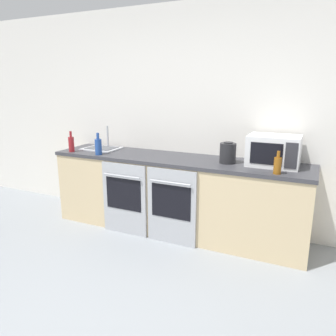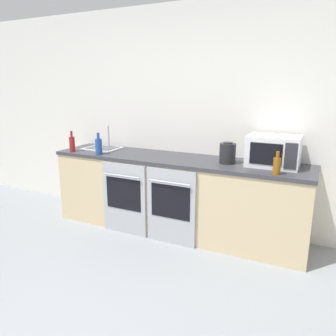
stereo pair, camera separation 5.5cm
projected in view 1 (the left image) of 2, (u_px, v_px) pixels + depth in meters
wall_back at (188, 118)px, 3.93m from camera, size 10.00×0.06×2.60m
counter_back at (176, 195)px, 3.83m from camera, size 2.98×0.66×0.89m
oven_left at (124, 199)px, 3.75m from camera, size 0.56×0.06×0.84m
oven_right at (171, 207)px, 3.51m from camera, size 0.56×0.06×0.84m
microwave at (274, 151)px, 3.32m from camera, size 0.51×0.39×0.31m
bottle_blue at (98, 146)px, 3.86m from camera, size 0.08×0.08×0.26m
bottle_red at (71, 144)px, 4.03m from camera, size 0.07×0.07×0.25m
bottle_amber at (278, 165)px, 3.02m from camera, size 0.07×0.07×0.22m
kettle at (228, 153)px, 3.44m from camera, size 0.17×0.17×0.22m
sink at (102, 148)px, 4.21m from camera, size 0.44×0.37×0.28m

